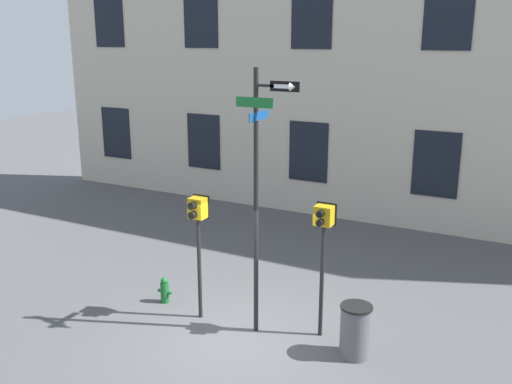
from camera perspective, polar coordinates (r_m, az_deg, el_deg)
The scene contains 7 objects.
ground_plane at distance 11.38m, azimuth -1.85°, elevation -14.57°, with size 60.00×60.00×0.00m, color #515154.
building_facade at distance 17.75m, azimuth 12.24°, elevation 16.88°, with size 24.00×0.64×12.53m.
street_sign_pole at distance 10.57m, azimuth 0.28°, elevation 0.62°, with size 1.22×0.73×5.14m.
pedestrian_signal_left at distance 11.45m, azimuth -5.83°, elevation -3.10°, with size 0.38×0.40×2.62m.
pedestrian_signal_right at distance 10.75m, azimuth 6.73°, elevation -4.15°, with size 0.40×0.40×2.68m.
fire_hydrant at distance 12.86m, azimuth -9.12°, elevation -9.68°, with size 0.35×0.19×0.58m.
trash_bin at distance 10.80m, azimuth 9.91°, elevation -13.52°, with size 0.59×0.59×1.00m.
Camera 1 is at (4.93, -8.56, 5.66)m, focal length 40.00 mm.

